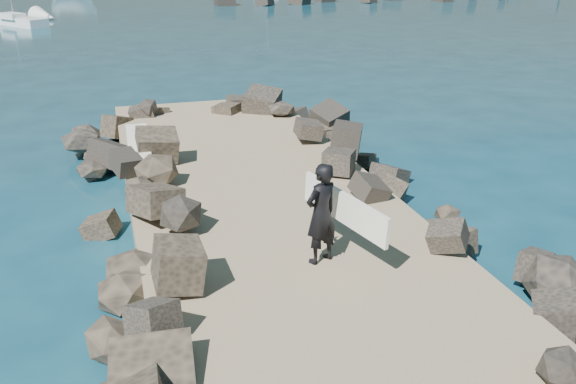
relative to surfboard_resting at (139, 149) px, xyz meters
name	(u,v)px	position (x,y,z in m)	size (l,w,h in m)	color
ground	(275,239)	(2.58, -4.23, -1.04)	(800.00, 800.00, 0.00)	#0F384C
jetty	(303,269)	(2.58, -6.23, -0.74)	(6.00, 26.00, 0.60)	#8C7759
riprap_left	(145,267)	(-0.32, -5.73, -0.54)	(2.60, 22.00, 1.00)	black
riprap_right	(428,231)	(5.48, -5.73, -0.54)	(2.60, 22.00, 1.00)	black
surfboard_resting	(139,149)	(0.00, 0.00, 0.00)	(0.56, 2.25, 0.07)	silver
surfer_with_board	(325,213)	(2.88, -6.55, 0.52)	(1.27, 2.27, 1.91)	black
sailboat_a	(14,20)	(-7.03, 39.34, -0.69)	(5.53, 6.87, 8.77)	white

